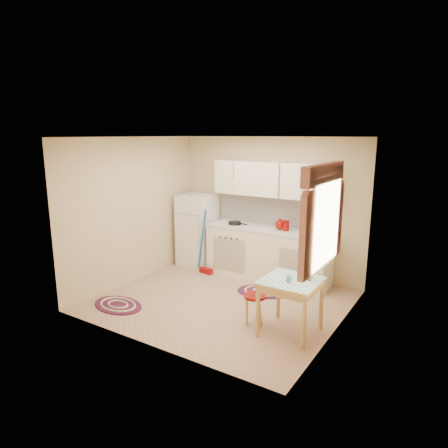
{
  "coord_description": "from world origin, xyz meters",
  "views": [
    {
      "loc": [
        3.16,
        -4.88,
        2.54
      ],
      "look_at": [
        -0.1,
        0.25,
        1.17
      ],
      "focal_mm": 32.0,
      "sensor_mm": 36.0,
      "label": 1
    }
  ],
  "objects_px": {
    "table": "(290,307)",
    "fridge": "(197,230)",
    "base_cabinets": "(267,254)",
    "stool": "(255,309)"
  },
  "relations": [
    {
      "from": "base_cabinets",
      "to": "stool",
      "type": "height_order",
      "value": "base_cabinets"
    },
    {
      "from": "base_cabinets",
      "to": "table",
      "type": "distance_m",
      "value": 2.03
    },
    {
      "from": "table",
      "to": "fridge",
      "type": "bearing_deg",
      "value": 148.75
    },
    {
      "from": "table",
      "to": "stool",
      "type": "xyz_separation_m",
      "value": [
        -0.5,
        -0.04,
        -0.15
      ]
    },
    {
      "from": "fridge",
      "to": "base_cabinets",
      "type": "bearing_deg",
      "value": 1.89
    },
    {
      "from": "fridge",
      "to": "stool",
      "type": "distance_m",
      "value": 2.77
    },
    {
      "from": "base_cabinets",
      "to": "stool",
      "type": "bearing_deg",
      "value": -68.84
    },
    {
      "from": "fridge",
      "to": "table",
      "type": "xyz_separation_m",
      "value": [
        2.67,
        -1.62,
        -0.34
      ]
    },
    {
      "from": "fridge",
      "to": "stool",
      "type": "bearing_deg",
      "value": -37.29
    },
    {
      "from": "fridge",
      "to": "stool",
      "type": "xyz_separation_m",
      "value": [
        2.17,
        -1.65,
        -0.49
      ]
    }
  ]
}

